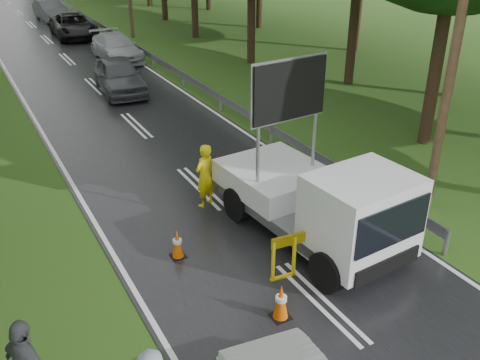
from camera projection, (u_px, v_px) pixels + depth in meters
ground at (320, 302)px, 11.35m from camera, size 160.00×160.00×0.00m
road at (47, 40)px, 34.90m from camera, size 7.00×140.00×0.02m
guardrail at (103, 27)px, 35.99m from camera, size 0.12×60.06×0.70m
utility_pole_near at (460, 22)px, 12.88m from camera, size 1.40×0.24×10.00m
work_truck at (321, 202)px, 12.89m from camera, size 2.82×5.60×4.32m
barrier at (325, 236)px, 12.10m from camera, size 2.72×0.27×1.13m
officer at (205, 176)px, 14.73m from camera, size 0.80×0.68×1.85m
civilian at (362, 236)px, 11.94m from camera, size 1.06×0.92×1.88m
queue_car_first at (119, 76)px, 24.35m from camera, size 2.25×4.71×1.55m
queue_car_second at (116, 47)px, 29.82m from camera, size 2.03×4.84×1.40m
queue_car_third at (73, 26)px, 35.26m from camera, size 2.67×5.46×1.49m
queue_car_fourth at (50, 10)px, 40.82m from camera, size 1.94×4.69×1.51m
cone_center at (281, 302)px, 10.75m from camera, size 0.39×0.39×0.82m
cone_far at (283, 227)px, 13.45m from camera, size 0.32×0.32×0.69m
cone_left_mid at (177, 244)px, 12.69m from camera, size 0.35×0.35×0.75m
cone_right at (360, 193)px, 14.97m from camera, size 0.36×0.36×0.76m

